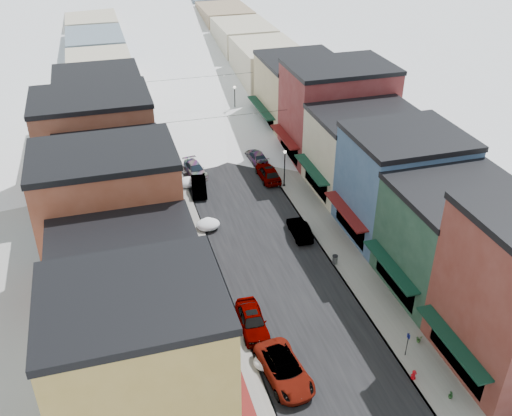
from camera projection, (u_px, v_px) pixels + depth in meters
road at (192, 107)px, 85.77m from camera, size 10.00×160.00×0.01m
sidewalk_left at (147, 112)px, 84.15m from camera, size 3.20×160.00×0.15m
sidewalk_right at (234, 103)px, 87.31m from camera, size 3.20×160.00×0.15m
curb_left at (158, 110)px, 84.52m from camera, size 0.10×160.00×0.15m
curb_right at (224, 104)px, 86.94m from camera, size 0.10×160.00×0.15m
bldg_l_yellow at (141, 369)px, 33.55m from camera, size 11.30×8.70×11.50m
bldg_l_cream at (129, 293)px, 41.06m from camera, size 11.30×8.20×9.50m
bldg_l_brick_near at (112, 220)px, 46.75m from camera, size 12.30×8.20×12.50m
bldg_l_grayblue at (113, 189)px, 54.77m from camera, size 11.30×9.20×9.00m
bldg_l_brick_far at (97, 144)px, 61.43m from camera, size 13.30×9.20×11.00m
bldg_l_tan at (102, 114)px, 70.16m from camera, size 11.30×11.20×10.00m
bldg_r_green at (454, 240)px, 46.95m from camera, size 11.30×9.20×9.50m
bldg_r_blue at (401, 184)px, 54.11m from camera, size 11.30×9.20×10.50m
bldg_r_cream at (364, 152)px, 62.02m from camera, size 12.30×9.20×9.00m
bldg_r_brick_far at (337, 111)px, 68.91m from camera, size 13.30×9.20×11.50m
bldg_r_tan at (300, 93)px, 77.42m from camera, size 11.30×11.20×9.50m
distant_blocks at (167, 42)px, 102.65m from camera, size 34.00×55.00×8.00m
overhead_cables at (207, 96)px, 72.29m from camera, size 16.40×15.04×0.04m
car_white_suv at (284, 370)px, 40.02m from camera, size 3.30×6.10×1.63m
car_silver_sedan at (252, 320)px, 44.30m from camera, size 2.23×5.07×1.70m
car_dark_hatch at (199, 186)px, 63.13m from camera, size 2.18×4.69×1.49m
car_silver_wagon at (195, 169)px, 66.81m from camera, size 2.51×4.89×1.36m
car_green_sedan at (300, 229)px, 55.66m from camera, size 1.73×4.44×1.44m
car_gray_suv at (268, 173)px, 65.69m from camera, size 2.05×5.04×1.71m
car_black_sedan at (257, 156)px, 69.76m from camera, size 2.19×4.72×1.33m
car_lane_silver at (184, 103)px, 85.47m from camera, size 1.95×4.13×1.37m
car_lane_white at (195, 91)px, 89.90m from camera, size 2.59×5.37×1.47m
fire_hydrant at (414, 375)px, 40.03m from camera, size 0.44×0.33×0.76m
parking_sign at (407, 342)px, 41.47m from camera, size 0.08×0.29×2.17m
trash_can at (335, 259)px, 51.62m from camera, size 0.50×0.50×0.85m
streetlamp_near at (285, 164)px, 63.06m from camera, size 0.36×0.36×4.38m
streetlamp_far at (235, 98)px, 80.32m from camera, size 0.39×0.39×4.74m
planter_near at (419, 339)px, 43.16m from camera, size 0.61×0.58×0.54m
planter_far at (451, 395)px, 38.58m from camera, size 0.44×0.44×0.56m
snow_pile_near at (267, 361)px, 41.28m from camera, size 2.08×2.48×0.88m
snow_pile_mid at (208, 224)px, 56.91m from camera, size 2.37×2.66×1.00m
snow_pile_far at (188, 182)px, 64.48m from camera, size 2.44×2.70×1.03m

